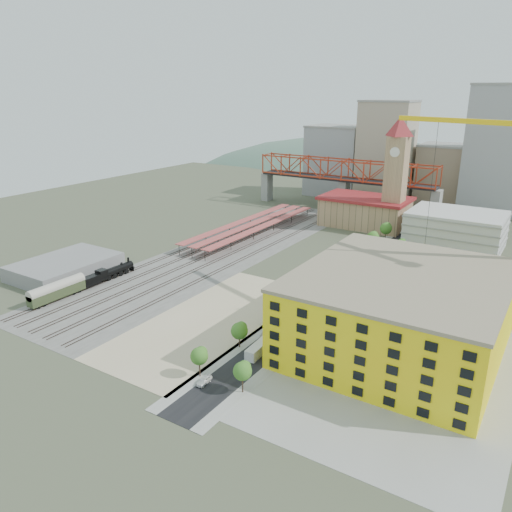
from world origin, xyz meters
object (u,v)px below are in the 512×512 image
Objects in this scene: site_trailer_c at (314,306)px; car_0 at (204,381)px; construction_building at (400,311)px; site_trailer_b at (289,326)px; locomotive at (110,273)px; site_trailer_d at (319,302)px; clock_tower at (397,164)px; site_trailer_a at (259,349)px; coach at (57,290)px.

site_trailer_c reaches higher than car_0.
site_trailer_b is at bearing -167.19° from construction_building.
construction_building is 2.35× the size of locomotive.
site_trailer_c is at bearing 162.09° from construction_building.
site_trailer_c is 45.25m from car_0.
site_trailer_c is 2.30× the size of car_0.
site_trailer_d reaches higher than car_0.
site_trailer_a is at bearing -86.19° from clock_tower.
construction_building is 29.60m from site_trailer_d.
clock_tower is 2.90× the size of coach.
site_trailer_a is (8.00, -119.98, -27.42)m from clock_tower.
clock_tower is at bearing 61.17° from locomotive.
site_trailer_b is (66.00, -0.55, -0.76)m from locomotive.
site_trailer_b is 30.99m from car_0.
car_0 is at bearing -87.91° from clock_tower.
locomotive is 67.42m from site_trailer_c.
locomotive reaches higher than site_trailer_c.
construction_building reaches higher than car_0.
locomotive is 2.25× the size of site_trailer_d.
construction_building is 95.58m from coach.
site_trailer_b is at bearing 16.23° from coach.
site_trailer_a is 17.04m from car_0.
clock_tower is 123.33m from site_trailer_a.
coach is at bearing -161.87° from site_trailer_b.
construction_building is 33.79m from site_trailer_a.
site_trailer_d is (0.00, 17.51, 0.07)m from site_trailer_b.
construction_building is 11.98× the size of car_0.
car_0 is at bearing -82.85° from site_trailer_d.
locomotive is at bearing 178.03° from site_trailer_c.
clock_tower reaches higher than site_trailer_c.
construction_building is at bearing -31.66° from site_trailer_c.
site_trailer_b is at bearing -79.29° from site_trailer_d.
clock_tower is 107.36m from construction_building.
clock_tower is at bearing 65.13° from coach.
site_trailer_d reaches higher than site_trailer_b.
construction_building is at bearing 15.27° from coach.
coach reaches higher than site_trailer_c.
construction_building is at bearing -13.34° from site_trailer_d.
clock_tower reaches higher than site_trailer_d.
locomotive reaches higher than site_trailer_b.
locomotive is 70.40m from car_0.
site_trailer_b reaches higher than car_0.
site_trailer_d is 48.44m from car_0.
clock_tower is at bearing 108.78° from construction_building.
site_trailer_c is 3.20m from site_trailer_d.
car_0 is (-3.00, -45.15, -0.61)m from site_trailer_c.
coach is 68.76m from site_trailer_b.
construction_building is 27.89m from site_trailer_b.
clock_tower is at bearing 81.24° from site_trailer_c.
locomotive is at bearing -178.57° from site_trailer_b.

